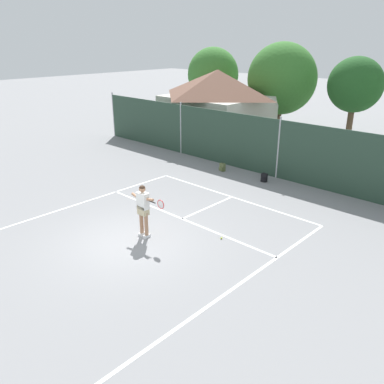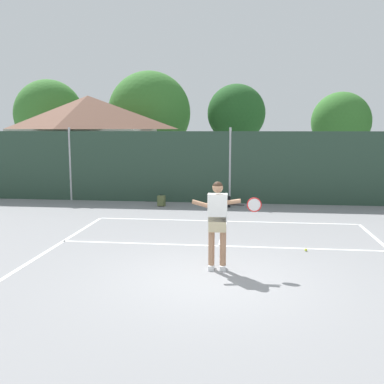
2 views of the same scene
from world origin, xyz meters
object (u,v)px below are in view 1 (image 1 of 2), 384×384
object	(u,v)px
tennis_ball	(221,238)
backpack_black	(264,178)
tennis_player	(143,207)
backpack_olive	(222,167)

from	to	relation	value
tennis_ball	backpack_black	size ratio (longest dim) A/B	0.14
tennis_player	backpack_olive	bearing A→B (deg)	109.41
tennis_player	backpack_black	size ratio (longest dim) A/B	4.01
backpack_olive	tennis_player	bearing A→B (deg)	-70.59
tennis_ball	backpack_black	xyz separation A→B (m)	(-2.16, 5.82, 0.16)
tennis_player	tennis_ball	xyz separation A→B (m)	(2.02, 1.65, -1.08)
tennis_player	backpack_olive	xyz separation A→B (m)	(-2.60, 7.38, -0.92)
tennis_ball	backpack_black	world-z (taller)	backpack_black
tennis_ball	backpack_black	distance (m)	6.21
tennis_ball	tennis_player	bearing A→B (deg)	-140.76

